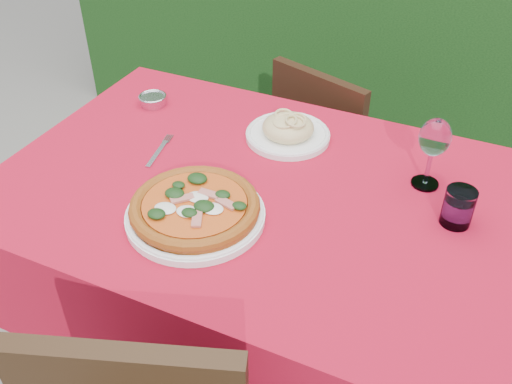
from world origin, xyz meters
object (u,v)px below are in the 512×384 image
at_px(wine_glass, 434,140).
at_px(fork, 157,154).
at_px(pasta_plate, 288,131).
at_px(steel_ramekin, 153,101).
at_px(pizza_plate, 195,209).
at_px(water_glass, 458,209).
at_px(chair_far, 329,154).

relative_size(wine_glass, fork, 1.06).
bearing_deg(pasta_plate, steel_ramekin, 179.72).
height_order(pizza_plate, fork, pizza_plate).
relative_size(pizza_plate, pasta_plate, 1.66).
height_order(fork, steel_ramekin, steel_ramekin).
distance_m(pasta_plate, wine_glass, 0.40).
bearing_deg(water_glass, pizza_plate, -156.51).
distance_m(pizza_plate, water_glass, 0.58).
relative_size(chair_far, steel_ramekin, 10.51).
height_order(chair_far, wine_glass, wine_glass).
height_order(pizza_plate, wine_glass, wine_glass).
bearing_deg(water_glass, chair_far, 129.31).
distance_m(chair_far, pasta_plate, 0.51).
bearing_deg(pizza_plate, pasta_plate, 81.62).
distance_m(chair_far, wine_glass, 0.72).
xyz_separation_m(pizza_plate, wine_glass, (0.44, 0.34, 0.10)).
bearing_deg(pasta_plate, fork, -141.88).
relative_size(wine_glass, steel_ramekin, 2.39).
relative_size(water_glass, wine_glass, 0.49).
distance_m(chair_far, steel_ramekin, 0.66).
bearing_deg(fork, wine_glass, 3.38).
bearing_deg(water_glass, pasta_plate, 160.12).
bearing_deg(pizza_plate, fork, 140.25).
height_order(pizza_plate, water_glass, water_glass).
height_order(water_glass, steel_ramekin, water_glass).
relative_size(chair_far, pasta_plate, 3.48).
bearing_deg(fork, chair_far, 55.06).
distance_m(water_glass, fork, 0.75).
bearing_deg(steel_ramekin, fork, -54.94).
bearing_deg(chair_far, wine_glass, 148.03).
relative_size(fork, steel_ramekin, 2.25).
height_order(water_glass, wine_glass, wine_glass).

